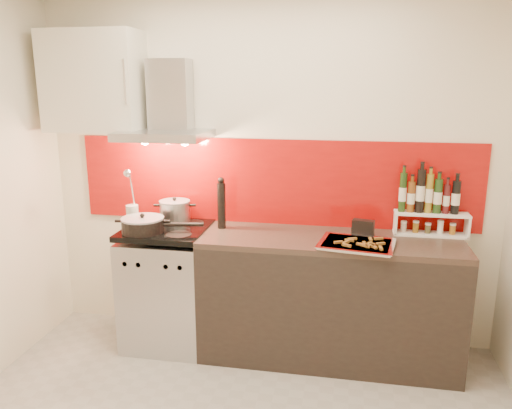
% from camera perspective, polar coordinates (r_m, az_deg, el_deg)
% --- Properties ---
extents(back_wall, '(3.40, 0.02, 2.60)m').
position_cam_1_polar(back_wall, '(3.74, 1.26, 3.85)').
color(back_wall, silver).
rests_on(back_wall, ground).
extents(backsplash, '(3.00, 0.02, 0.64)m').
position_cam_1_polar(backsplash, '(3.73, 1.98, 2.59)').
color(backsplash, '#940908').
rests_on(backsplash, back_wall).
extents(range_stove, '(0.60, 0.60, 0.91)m').
position_cam_1_polar(range_stove, '(3.87, -9.97, -9.27)').
color(range_stove, '#B7B7BA').
rests_on(range_stove, ground).
extents(counter, '(1.80, 0.60, 0.90)m').
position_cam_1_polar(counter, '(3.66, 8.30, -10.50)').
color(counter, black).
rests_on(counter, ground).
extents(range_hood, '(0.62, 0.50, 0.61)m').
position_cam_1_polar(range_hood, '(3.71, -10.04, 10.46)').
color(range_hood, '#B7B7BA').
rests_on(range_hood, back_wall).
extents(upper_cabinet, '(0.70, 0.35, 0.72)m').
position_cam_1_polar(upper_cabinet, '(3.92, -18.00, 13.21)').
color(upper_cabinet, beige).
rests_on(upper_cabinet, back_wall).
extents(stock_pot, '(0.23, 0.23, 0.20)m').
position_cam_1_polar(stock_pot, '(3.82, -9.24, -0.80)').
color(stock_pot, '#B7B7BA').
rests_on(stock_pot, range_stove).
extents(saute_pan, '(0.58, 0.30, 0.14)m').
position_cam_1_polar(saute_pan, '(3.62, -12.72, -2.27)').
color(saute_pan, black).
rests_on(saute_pan, range_stove).
extents(utensil_jar, '(0.09, 0.14, 0.44)m').
position_cam_1_polar(utensil_jar, '(3.83, -14.01, -0.44)').
color(utensil_jar, silver).
rests_on(utensil_jar, range_stove).
extents(pepper_mill, '(0.06, 0.06, 0.38)m').
position_cam_1_polar(pepper_mill, '(3.64, -3.98, 0.09)').
color(pepper_mill, black).
rests_on(pepper_mill, counter).
extents(step_shelf, '(0.50, 0.14, 0.47)m').
position_cam_1_polar(step_shelf, '(3.66, 19.15, -0.23)').
color(step_shelf, white).
rests_on(step_shelf, counter).
extents(caddy_box, '(0.16, 0.10, 0.13)m').
position_cam_1_polar(caddy_box, '(3.53, 12.13, -2.73)').
color(caddy_box, black).
rests_on(caddy_box, counter).
extents(baking_tray, '(0.53, 0.44, 0.03)m').
position_cam_1_polar(baking_tray, '(3.34, 11.48, -4.43)').
color(baking_tray, silver).
rests_on(baking_tray, counter).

